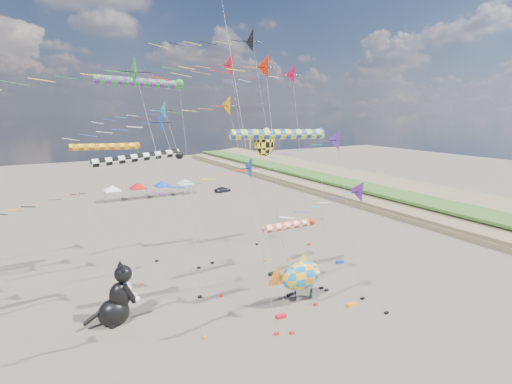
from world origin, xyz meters
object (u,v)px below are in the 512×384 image
at_px(person_adult, 312,289).
at_px(parked_car, 223,189).
at_px(child_green, 312,294).
at_px(cat_inflatable, 116,293).
at_px(child_blue, 295,292).
at_px(fish_inflatable, 301,276).

distance_m(person_adult, parked_car, 51.55).
xyz_separation_m(person_adult, parked_car, (13.18, 49.83, -0.18)).
bearing_deg(parked_car, child_green, 155.11).
bearing_deg(parked_car, person_adult, 155.33).
xyz_separation_m(cat_inflatable, person_adult, (17.32, -4.26, -1.88)).
height_order(cat_inflatable, child_green, cat_inflatable).
bearing_deg(person_adult, child_blue, 146.66).
xyz_separation_m(fish_inflatable, child_green, (1.48, 0.19, -2.25)).
distance_m(person_adult, child_blue, 1.64).
bearing_deg(child_green, person_adult, 60.09).
xyz_separation_m(person_adult, child_green, (-0.30, -0.36, -0.25)).
relative_size(fish_inflatable, child_blue, 5.18).
bearing_deg(parked_car, cat_inflatable, 136.35).
distance_m(cat_inflatable, child_green, 17.77).
xyz_separation_m(child_green, child_blue, (-1.17, 1.04, -0.00)).
distance_m(fish_inflatable, child_blue, 2.59).
relative_size(person_adult, child_blue, 1.47).
height_order(fish_inflatable, person_adult, fish_inflatable).
distance_m(person_adult, child_green, 0.53).
height_order(cat_inflatable, parked_car, cat_inflatable).
bearing_deg(cat_inflatable, child_blue, -15.72).
distance_m(cat_inflatable, person_adult, 17.94).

